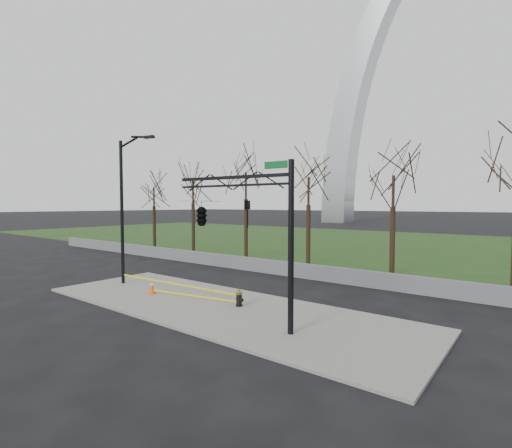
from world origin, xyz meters
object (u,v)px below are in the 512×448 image
Objects in this scene: fire_hydrant at (239,298)px; traffic_cone at (152,287)px; street_light at (125,201)px; traffic_signal_mast at (217,214)px.

traffic_cone is at bearing -156.63° from fire_hydrant.
fire_hydrant is 4.96m from traffic_cone.
traffic_signal_mast is (8.36, -1.43, -0.55)m from street_light.
street_light reaches higher than traffic_cone.
street_light is 1.37× the size of traffic_signal_mast.
street_light is (-7.99, -0.33, 4.26)m from fire_hydrant.
street_light is at bearing 169.66° from traffic_cone.
street_light reaches higher than fire_hydrant.
street_light is (-3.11, 0.57, 4.27)m from traffic_cone.
traffic_signal_mast is at bearing -9.31° from traffic_cone.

